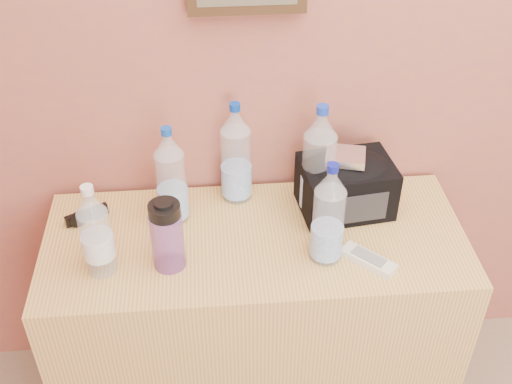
# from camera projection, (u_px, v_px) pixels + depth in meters

# --- Properties ---
(dresser) EXTENTS (1.16, 0.49, 0.73)m
(dresser) POSITION_uv_depth(u_px,v_px,m) (255.00, 325.00, 1.99)
(dresser) COLOR #A78352
(dresser) RESTS_ON ground
(pet_large_a) EXTENTS (0.08, 0.08, 0.30)m
(pet_large_a) POSITION_uv_depth(u_px,v_px,m) (171.00, 180.00, 1.75)
(pet_large_a) COLOR silver
(pet_large_a) RESTS_ON dresser
(pet_large_b) EXTENTS (0.09, 0.09, 0.31)m
(pet_large_b) POSITION_uv_depth(u_px,v_px,m) (236.00, 157.00, 1.83)
(pet_large_b) COLOR silver
(pet_large_b) RESTS_ON dresser
(pet_large_c) EXTENTS (0.09, 0.09, 0.34)m
(pet_large_c) POSITION_uv_depth(u_px,v_px,m) (319.00, 166.00, 1.77)
(pet_large_c) COLOR #CAECFB
(pet_large_c) RESTS_ON dresser
(pet_large_d) EXTENTS (0.08, 0.08, 0.30)m
(pet_large_d) POSITION_uv_depth(u_px,v_px,m) (328.00, 218.00, 1.62)
(pet_large_d) COLOR silver
(pet_large_d) RESTS_ON dresser
(pet_small) EXTENTS (0.08, 0.08, 0.27)m
(pet_small) POSITION_uv_depth(u_px,v_px,m) (96.00, 235.00, 1.60)
(pet_small) COLOR silver
(pet_small) RESTS_ON dresser
(nalgene_bottle) EXTENTS (0.08, 0.08, 0.21)m
(nalgene_bottle) POSITION_uv_depth(u_px,v_px,m) (167.00, 235.00, 1.62)
(nalgene_bottle) COLOR purple
(nalgene_bottle) RESTS_ON dresser
(sunglasses) EXTENTS (0.13, 0.10, 0.03)m
(sunglasses) POSITION_uv_depth(u_px,v_px,m) (87.00, 215.00, 1.82)
(sunglasses) COLOR black
(sunglasses) RESTS_ON dresser
(ac_remote) EXTENTS (0.14, 0.14, 0.02)m
(ac_remote) POSITION_uv_depth(u_px,v_px,m) (368.00, 260.00, 1.68)
(ac_remote) COLOR silver
(ac_remote) RESTS_ON dresser
(toiletry_bag) EXTENTS (0.27, 0.21, 0.17)m
(toiletry_bag) POSITION_uv_depth(u_px,v_px,m) (346.00, 183.00, 1.82)
(toiletry_bag) COLOR black
(toiletry_bag) RESTS_ON dresser
(foil_packet) EXTENTS (0.13, 0.11, 0.02)m
(foil_packet) POSITION_uv_depth(u_px,v_px,m) (345.00, 157.00, 1.75)
(foil_packet) COLOR silver
(foil_packet) RESTS_ON toiletry_bag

